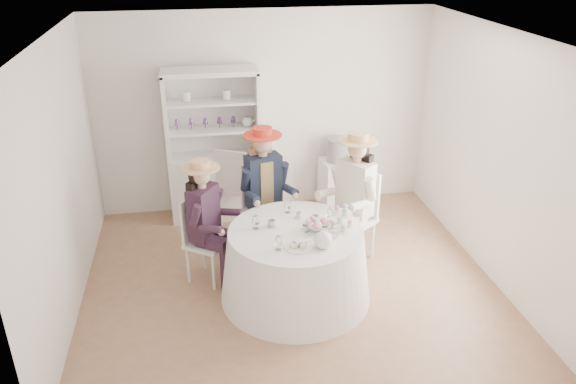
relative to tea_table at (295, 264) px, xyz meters
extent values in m
plane|color=#8D6446|center=(-0.01, 0.30, -0.40)|extent=(4.50, 4.50, 0.00)
plane|color=white|center=(-0.01, 0.30, 2.30)|extent=(4.50, 4.50, 0.00)
plane|color=silver|center=(-0.01, 2.30, 0.95)|extent=(4.50, 0.00, 4.50)
plane|color=silver|center=(-0.01, -1.70, 0.95)|extent=(4.50, 0.00, 4.50)
plane|color=silver|center=(-2.26, 0.30, 0.95)|extent=(0.00, 4.50, 4.50)
plane|color=silver|center=(2.24, 0.30, 0.95)|extent=(0.00, 4.50, 4.50)
cone|color=white|center=(0.00, 0.00, -0.01)|extent=(1.59, 1.59, 0.78)
cylinder|color=white|center=(0.00, 0.00, 0.39)|extent=(1.39, 1.39, 0.02)
cube|color=silver|center=(-0.72, 2.03, 0.05)|extent=(1.28, 0.81, 0.90)
cube|color=silver|center=(-0.72, 2.23, 1.05)|extent=(1.15, 0.42, 1.10)
cube|color=silver|center=(-0.72, 2.03, 1.60)|extent=(1.28, 0.81, 0.06)
cube|color=silver|center=(-1.30, 2.03, 1.05)|extent=(0.18, 0.44, 1.10)
cube|color=silver|center=(-0.14, 2.03, 1.05)|extent=(0.18, 0.44, 1.10)
cube|color=silver|center=(-0.72, 2.03, 0.85)|extent=(1.19, 0.74, 0.03)
cube|color=silver|center=(-0.72, 2.03, 1.22)|extent=(1.19, 0.74, 0.03)
sphere|color=white|center=(-0.27, 2.03, 0.93)|extent=(0.14, 0.14, 0.14)
cube|color=silver|center=(0.97, 2.04, -0.05)|extent=(0.49, 0.49, 0.69)
cylinder|color=black|center=(0.97, 2.04, 0.45)|extent=(0.36, 0.36, 0.32)
cube|color=silver|center=(-0.90, 0.50, 0.06)|extent=(0.56, 0.56, 0.04)
cylinder|color=silver|center=(-0.85, 0.27, -0.17)|extent=(0.04, 0.04, 0.45)
cylinder|color=silver|center=(-0.67, 0.54, -0.17)|extent=(0.04, 0.04, 0.45)
cylinder|color=silver|center=(-1.12, 0.45, -0.17)|extent=(0.04, 0.04, 0.45)
cylinder|color=silver|center=(-0.94, 0.72, -0.17)|extent=(0.04, 0.04, 0.45)
cube|color=silver|center=(-1.05, 0.60, 0.33)|extent=(0.24, 0.34, 0.51)
cube|color=black|center=(-0.91, 0.51, 0.43)|extent=(0.37, 0.42, 0.59)
cube|color=black|center=(-0.85, 0.35, 0.14)|extent=(0.36, 0.30, 0.12)
cylinder|color=black|center=(-0.73, 0.27, -0.16)|extent=(0.10, 0.10, 0.47)
cylinder|color=black|center=(-1.00, 0.31, 0.51)|extent=(0.20, 0.17, 0.28)
cube|color=black|center=(-0.74, 0.51, 0.14)|extent=(0.36, 0.30, 0.12)
cylinder|color=black|center=(-0.63, 0.43, -0.16)|extent=(0.10, 0.10, 0.47)
cylinder|color=black|center=(-0.76, 0.66, 0.51)|extent=(0.20, 0.17, 0.28)
cylinder|color=#D8A889|center=(-0.91, 0.51, 0.75)|extent=(0.09, 0.09, 0.08)
sphere|color=#D8A889|center=(-0.91, 0.51, 0.86)|extent=(0.19, 0.19, 0.19)
sphere|color=black|center=(-0.95, 0.54, 0.84)|extent=(0.19, 0.19, 0.19)
cube|color=black|center=(-0.98, 0.55, 0.61)|extent=(0.20, 0.25, 0.39)
cylinder|color=tan|center=(-0.91, 0.51, 0.95)|extent=(0.41, 0.41, 0.01)
cylinder|color=tan|center=(-0.91, 0.51, 0.99)|extent=(0.20, 0.20, 0.08)
cube|color=silver|center=(-0.19, 1.01, 0.10)|extent=(0.55, 0.55, 0.04)
cylinder|color=silver|center=(-0.32, 0.79, -0.15)|extent=(0.04, 0.04, 0.49)
cylinder|color=silver|center=(0.03, 0.88, -0.15)|extent=(0.04, 0.04, 0.49)
cylinder|color=silver|center=(-0.41, 1.13, -0.15)|extent=(0.04, 0.04, 0.49)
cylinder|color=silver|center=(-0.06, 1.23, -0.15)|extent=(0.04, 0.04, 0.49)
cube|color=silver|center=(-0.24, 1.20, 0.41)|extent=(0.42, 0.14, 0.56)
cube|color=#1C2438|center=(-0.20, 1.03, 0.52)|extent=(0.45, 0.32, 0.65)
cube|color=tan|center=(-0.20, 1.03, 0.52)|extent=(0.21, 0.28, 0.56)
cube|color=#1C2438|center=(-0.25, 0.85, 0.19)|extent=(0.24, 0.40, 0.13)
cylinder|color=#1C2438|center=(-0.21, 0.70, -0.14)|extent=(0.11, 0.11, 0.51)
cylinder|color=#1C2438|center=(-0.41, 0.93, 0.59)|extent=(0.15, 0.21, 0.31)
cube|color=#1C2438|center=(-0.06, 0.90, 0.19)|extent=(0.24, 0.40, 0.13)
cylinder|color=#1C2438|center=(-0.02, 0.75, -0.14)|extent=(0.11, 0.11, 0.51)
cylinder|color=#1C2438|center=(0.04, 1.05, 0.59)|extent=(0.15, 0.21, 0.31)
cylinder|color=#D8A889|center=(-0.20, 1.03, 0.86)|extent=(0.10, 0.10, 0.09)
sphere|color=#D8A889|center=(-0.20, 1.03, 0.99)|extent=(0.21, 0.21, 0.21)
sphere|color=tan|center=(-0.21, 1.08, 0.97)|extent=(0.21, 0.21, 0.21)
cube|color=tan|center=(-0.22, 1.12, 0.71)|extent=(0.28, 0.16, 0.42)
cylinder|color=red|center=(-0.20, 1.03, 1.09)|extent=(0.45, 0.45, 0.01)
cylinder|color=red|center=(-0.20, 1.03, 1.13)|extent=(0.22, 0.22, 0.09)
cube|color=silver|center=(0.80, 0.65, 0.11)|extent=(0.63, 0.63, 0.04)
cylinder|color=silver|center=(0.54, 0.68, -0.15)|extent=(0.04, 0.04, 0.49)
cylinder|color=silver|center=(0.76, 0.40, -0.15)|extent=(0.04, 0.04, 0.49)
cylinder|color=silver|center=(0.83, 0.90, -0.15)|extent=(0.04, 0.04, 0.49)
cylinder|color=silver|center=(1.05, 0.61, -0.15)|extent=(0.04, 0.04, 0.49)
cube|color=silver|center=(0.96, 0.77, 0.41)|extent=(0.28, 0.36, 0.56)
cube|color=silver|center=(0.81, 0.66, 0.52)|extent=(0.42, 0.46, 0.65)
cube|color=silver|center=(0.63, 0.65, 0.20)|extent=(0.39, 0.34, 0.13)
cylinder|color=silver|center=(0.50, 0.55, -0.14)|extent=(0.11, 0.11, 0.51)
cylinder|color=silver|center=(0.64, 0.82, 0.60)|extent=(0.22, 0.20, 0.31)
cube|color=silver|center=(0.75, 0.49, 0.20)|extent=(0.39, 0.34, 0.13)
cylinder|color=silver|center=(0.62, 0.39, -0.14)|extent=(0.11, 0.11, 0.51)
cylinder|color=silver|center=(0.92, 0.45, 0.60)|extent=(0.22, 0.20, 0.31)
cylinder|color=#D8A889|center=(0.81, 0.66, 0.87)|extent=(0.10, 0.10, 0.09)
sphere|color=#D8A889|center=(0.81, 0.66, 0.99)|extent=(0.21, 0.21, 0.21)
sphere|color=black|center=(0.85, 0.69, 0.97)|extent=(0.21, 0.21, 0.21)
cube|color=black|center=(0.88, 0.71, 0.71)|extent=(0.23, 0.27, 0.42)
cylinder|color=tan|center=(0.81, 0.66, 1.09)|extent=(0.45, 0.45, 0.01)
cylinder|color=tan|center=(0.81, 0.66, 1.13)|extent=(0.22, 0.22, 0.09)
cube|color=silver|center=(-0.44, 1.83, 0.10)|extent=(0.60, 0.60, 0.04)
cylinder|color=silver|center=(-0.20, 1.91, -0.15)|extent=(0.04, 0.04, 0.49)
cylinder|color=silver|center=(-0.52, 2.07, -0.15)|extent=(0.04, 0.04, 0.49)
cylinder|color=silver|center=(-0.37, 1.59, -0.15)|extent=(0.04, 0.04, 0.49)
cylinder|color=silver|center=(-0.68, 1.75, -0.15)|extent=(0.04, 0.04, 0.49)
cube|color=silver|center=(-0.53, 1.65, 0.40)|extent=(0.39, 0.23, 0.56)
imported|color=white|center=(-0.23, 0.12, 0.44)|extent=(0.12, 0.12, 0.07)
imported|color=white|center=(0.08, 0.27, 0.43)|extent=(0.07, 0.07, 0.06)
imported|color=white|center=(0.24, 0.16, 0.43)|extent=(0.10, 0.10, 0.06)
imported|color=white|center=(0.23, -0.01, 0.43)|extent=(0.24, 0.24, 0.06)
sphere|color=pink|center=(0.24, -0.06, 0.49)|extent=(0.07, 0.07, 0.07)
sphere|color=white|center=(0.22, -0.02, 0.49)|extent=(0.07, 0.07, 0.07)
sphere|color=pink|center=(0.18, 0.00, 0.49)|extent=(0.07, 0.07, 0.07)
sphere|color=white|center=(0.14, -0.02, 0.49)|extent=(0.07, 0.07, 0.07)
sphere|color=pink|center=(0.13, -0.06, 0.49)|extent=(0.07, 0.07, 0.07)
sphere|color=white|center=(0.14, -0.10, 0.49)|extent=(0.07, 0.07, 0.07)
sphere|color=pink|center=(0.18, -0.11, 0.49)|extent=(0.07, 0.07, 0.07)
sphere|color=white|center=(0.22, -0.10, 0.49)|extent=(0.07, 0.07, 0.07)
sphere|color=white|center=(0.20, -0.37, 0.48)|extent=(0.18, 0.18, 0.18)
cylinder|color=white|center=(0.31, -0.37, 0.49)|extent=(0.10, 0.03, 0.08)
cylinder|color=white|center=(0.20, -0.37, 0.57)|extent=(0.04, 0.04, 0.02)
cylinder|color=white|center=(-0.03, -0.33, 0.41)|extent=(0.28, 0.28, 0.01)
cube|color=beige|center=(-0.08, -0.35, 0.43)|extent=(0.06, 0.04, 0.03)
cube|color=beige|center=(-0.03, -0.33, 0.45)|extent=(0.07, 0.06, 0.03)
cube|color=beige|center=(0.03, -0.31, 0.43)|extent=(0.08, 0.07, 0.03)
cube|color=beige|center=(-0.05, -0.28, 0.45)|extent=(0.08, 0.08, 0.03)
cube|color=beige|center=(0.00, -0.37, 0.43)|extent=(0.07, 0.08, 0.03)
cylinder|color=white|center=(0.47, -0.03, 0.41)|extent=(0.26, 0.26, 0.01)
cylinder|color=white|center=(0.47, -0.03, 0.49)|extent=(0.02, 0.02, 0.18)
cylinder|color=white|center=(0.47, -0.03, 0.58)|extent=(0.20, 0.20, 0.01)
camera|label=1|loc=(-0.92, -4.92, 3.19)|focal=35.00mm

